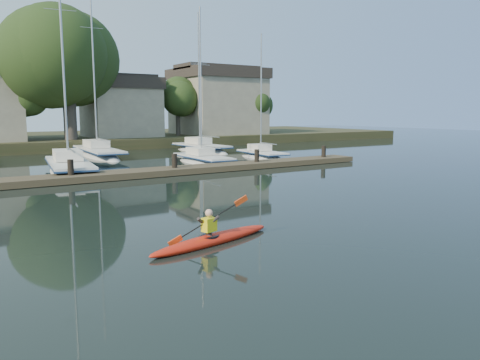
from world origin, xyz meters
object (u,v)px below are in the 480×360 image
sailboat_2 (70,176)px  sailboat_3 (203,166)px  sailboat_6 (99,159)px  kayak (212,237)px  sailboat_7 (201,154)px  dock (126,174)px  sailboat_4 (262,160)px

sailboat_2 → sailboat_3: sailboat_2 is taller
sailboat_2 → sailboat_6: size_ratio=0.94×
sailboat_2 → sailboat_6: sailboat_6 is taller
kayak → sailboat_7: size_ratio=0.32×
dock → sailboat_6: 13.57m
sailboat_3 → sailboat_2: bearing=179.9°
dock → sailboat_4: sailboat_4 is taller
sailboat_2 → sailboat_3: (9.24, -0.17, 0.03)m
kayak → sailboat_3: size_ratio=0.37×
kayak → sailboat_3: (9.57, 18.20, -0.35)m
sailboat_3 → sailboat_4: bearing=8.5°
sailboat_6 → sailboat_7: size_ratio=1.27×
dock → sailboat_2: (-2.12, 4.21, -0.41)m
sailboat_4 → sailboat_7: 8.24m
sailboat_2 → sailboat_4: (14.97, 0.60, 0.03)m
kayak → sailboat_7: bearing=49.2°
sailboat_3 → sailboat_6: (-4.78, 9.32, -0.03)m
sailboat_2 → sailboat_4: 14.98m
dock → sailboat_6: size_ratio=1.92×
dock → sailboat_4: 13.72m
sailboat_6 → sailboat_7: bearing=0.3°
sailboat_6 → kayak: bearing=-97.3°
sailboat_3 → sailboat_4: (5.74, 0.76, 0.00)m
sailboat_6 → sailboat_7: (9.45, -0.38, -0.00)m
kayak → sailboat_2: 18.37m
sailboat_2 → sailboat_7: size_ratio=1.19×
kayak → dock: (2.46, 14.16, 0.03)m
sailboat_6 → dock: bearing=-97.3°
sailboat_6 → sailboat_7: 9.45m
sailboat_2 → sailboat_4: sailboat_2 is taller
kayak → sailboat_4: (15.30, 18.96, -0.35)m
dock → sailboat_3: sailboat_3 is taller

